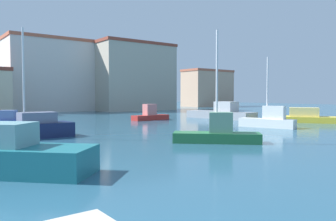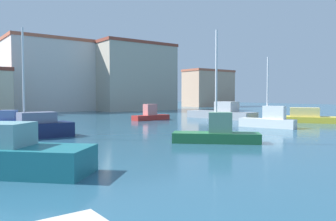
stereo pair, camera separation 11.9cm
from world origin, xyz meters
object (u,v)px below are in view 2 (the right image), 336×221
(motorboat_red_inner_mooring, at_px, (151,115))
(motorboat_yellow_far_right, at_px, (306,117))
(sailboat_navy_far_left, at_px, (26,128))
(sailboat_white_mid_harbor, at_px, (269,120))
(motorboat_blue_behind_lamppost, at_px, (5,122))
(sailboat_green_outer_mooring, at_px, (217,133))
(motorboat_grey_distant_east, at_px, (222,113))

(motorboat_red_inner_mooring, bearing_deg, motorboat_yellow_far_right, -48.25)
(sailboat_navy_far_left, distance_m, sailboat_white_mid_harbor, 18.37)
(motorboat_yellow_far_right, distance_m, sailboat_white_mid_harbor, 7.48)
(sailboat_navy_far_left, bearing_deg, sailboat_white_mid_harbor, -15.58)
(motorboat_blue_behind_lamppost, relative_size, sailboat_white_mid_harbor, 0.82)
(sailboat_white_mid_harbor, bearing_deg, sailboat_green_outer_mooring, -159.68)
(sailboat_navy_far_left, relative_size, motorboat_blue_behind_lamppost, 1.44)
(motorboat_red_inner_mooring, xyz_separation_m, sailboat_white_mid_harbor, (3.06, -12.82, 0.10))
(motorboat_red_inner_mooring, xyz_separation_m, motorboat_blue_behind_lamppost, (-14.21, 0.66, -0.09))
(sailboat_green_outer_mooring, bearing_deg, motorboat_yellow_far_right, 15.36)
(motorboat_yellow_far_right, distance_m, motorboat_blue_behind_lamppost, 27.59)
(motorboat_yellow_far_right, distance_m, sailboat_green_outer_mooring, 17.64)
(motorboat_blue_behind_lamppost, bearing_deg, sailboat_green_outer_mooring, -65.82)
(motorboat_grey_distant_east, bearing_deg, motorboat_yellow_far_right, -71.52)
(sailboat_green_outer_mooring, xyz_separation_m, sailboat_white_mid_harbor, (9.62, 3.56, 0.07))
(motorboat_blue_behind_lamppost, bearing_deg, motorboat_grey_distant_east, -9.98)
(sailboat_navy_far_left, height_order, motorboat_yellow_far_right, sailboat_navy_far_left)
(motorboat_grey_distant_east, bearing_deg, sailboat_white_mid_harbor, -115.21)
(sailboat_navy_far_left, relative_size, sailboat_green_outer_mooring, 1.08)
(sailboat_navy_far_left, relative_size, motorboat_yellow_far_right, 0.86)
(motorboat_red_inner_mooring, bearing_deg, sailboat_navy_far_left, -151.68)
(sailboat_green_outer_mooring, bearing_deg, sailboat_white_mid_harbor, 20.32)
(motorboat_yellow_far_right, distance_m, motorboat_red_inner_mooring, 15.70)
(motorboat_grey_distant_east, bearing_deg, sailboat_green_outer_mooring, -136.99)
(motorboat_blue_behind_lamppost, bearing_deg, sailboat_white_mid_harbor, -37.99)
(sailboat_navy_far_left, distance_m, motorboat_grey_distant_east, 22.74)
(sailboat_green_outer_mooring, height_order, motorboat_grey_distant_east, sailboat_green_outer_mooring)
(motorboat_blue_behind_lamppost, relative_size, motorboat_grey_distant_east, 0.55)
(sailboat_navy_far_left, xyz_separation_m, motorboat_red_inner_mooring, (14.64, 7.89, -0.06))
(sailboat_green_outer_mooring, relative_size, sailboat_white_mid_harbor, 1.09)
(motorboat_yellow_far_right, relative_size, sailboat_green_outer_mooring, 1.25)
(sailboat_navy_far_left, bearing_deg, motorboat_grey_distant_east, 11.96)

